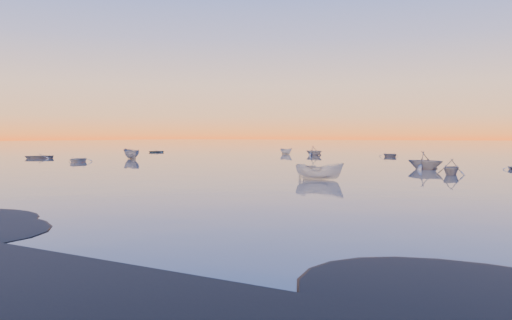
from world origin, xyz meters
The scene contains 4 objects.
ground centered at (0.00, 100.00, 0.00)m, with size 600.00×600.00×0.00m, color #6F675D.
moored_fleet centered at (0.00, 53.00, 0.00)m, with size 124.00×58.00×1.20m, color silver, non-canonical shape.
boat_near_left centered at (-35.69, 34.61, 0.00)m, with size 4.56×1.90×1.14m, color silver.
boat_near_center centered at (3.71, 25.28, 0.00)m, with size 4.07×1.72×1.41m, color silver.
Camera 1 is at (19.22, -13.38, 3.68)m, focal length 35.00 mm.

